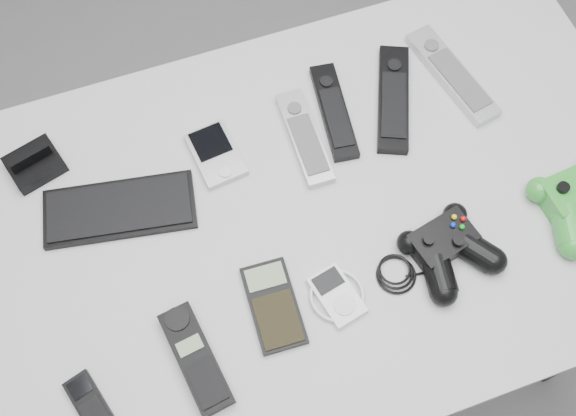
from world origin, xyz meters
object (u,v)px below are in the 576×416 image
object	(u,v)px
calculator	(274,305)
remote_silver_a	(305,137)
pda_keyboard	(120,209)
mobile_phone	(89,402)
remote_black_b	(393,98)
mp3_player	(337,295)
remote_silver_b	(452,74)
controller_black	(448,247)
desk	(325,223)
remote_black_a	(334,111)
pda	(216,154)
cordless_handset	(196,358)

from	to	relation	value
calculator	remote_silver_a	bearing A→B (deg)	63.91
pda_keyboard	mobile_phone	size ratio (longest dim) A/B	2.80
pda_keyboard	remote_black_b	size ratio (longest dim) A/B	1.13
remote_black_b	mobile_phone	distance (m)	0.73
mp3_player	remote_black_b	bearing A→B (deg)	41.22
remote_silver_a	remote_silver_b	world-z (taller)	remote_silver_b
controller_black	desk	bearing A→B (deg)	124.39
remote_black_b	mp3_player	xyz separation A→B (m)	(-0.23, -0.32, -0.00)
pda_keyboard	mobile_phone	bearing A→B (deg)	-101.51
desk	remote_black_b	world-z (taller)	remote_black_b
remote_silver_a	remote_silver_b	distance (m)	0.31
remote_black_a	controller_black	distance (m)	0.33
remote_black_a	mp3_player	world-z (taller)	remote_black_a
pda_keyboard	remote_silver_b	distance (m)	0.65
pda_keyboard	mobile_phone	distance (m)	0.32
remote_black_b	remote_silver_b	size ratio (longest dim) A/B	0.99
remote_black_a	mp3_player	xyz separation A→B (m)	(-0.12, -0.33, -0.00)
controller_black	mobile_phone	bearing A→B (deg)	171.49
remote_silver_a	mobile_phone	bearing A→B (deg)	-143.32
pda	mp3_player	xyz separation A→B (m)	(0.11, -0.31, -0.00)
cordless_handset	mp3_player	size ratio (longest dim) A/B	1.81
pda_keyboard	mp3_player	xyz separation A→B (m)	(0.29, -0.27, 0.00)
pda	remote_black_a	size ratio (longest dim) A/B	0.58
desk	calculator	bearing A→B (deg)	-136.43
desk	remote_silver_a	world-z (taller)	remote_silver_a
remote_silver_a	mobile_phone	xyz separation A→B (m)	(-0.46, -0.32, -0.00)
remote_black_b	cordless_handset	distance (m)	0.58
desk	remote_silver_a	size ratio (longest dim) A/B	6.11
pda	mobile_phone	bearing A→B (deg)	-137.69
remote_black_a	remote_black_b	world-z (taller)	remote_black_b
remote_silver_b	calculator	xyz separation A→B (m)	(-0.46, -0.31, -0.00)
desk	cordless_handset	bearing A→B (deg)	-147.87
remote_silver_a	mp3_player	size ratio (longest dim) A/B	2.05
pda	controller_black	xyz separation A→B (m)	(0.30, -0.30, 0.02)
remote_black_b	remote_silver_b	bearing A→B (deg)	29.34
remote_silver_a	mobile_phone	world-z (taller)	remote_silver_a
remote_black_a	cordless_handset	world-z (taller)	cordless_handset
desk	mobile_phone	bearing A→B (deg)	-157.69
mobile_phone	pda_keyboard	bearing A→B (deg)	51.86
desk	cordless_handset	distance (m)	0.35
pda_keyboard	cordless_handset	world-z (taller)	cordless_handset
remote_silver_a	cordless_handset	xyz separation A→B (m)	(-0.29, -0.32, 0.00)
remote_silver_a	remote_black_a	distance (m)	0.08
remote_black_b	controller_black	size ratio (longest dim) A/B	0.92
pda_keyboard	desk	bearing A→B (deg)	-8.00
mobile_phone	mp3_player	size ratio (longest dim) A/B	0.96
remote_black_a	calculator	size ratio (longest dim) A/B	1.37
pda	remote_black_b	distance (m)	0.34
remote_silver_a	remote_black_a	xyz separation A→B (m)	(0.07, 0.03, -0.00)
calculator	mp3_player	distance (m)	0.10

